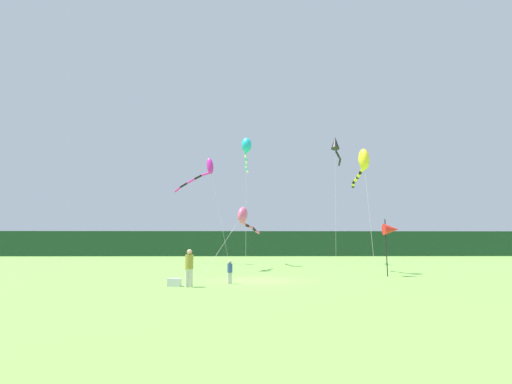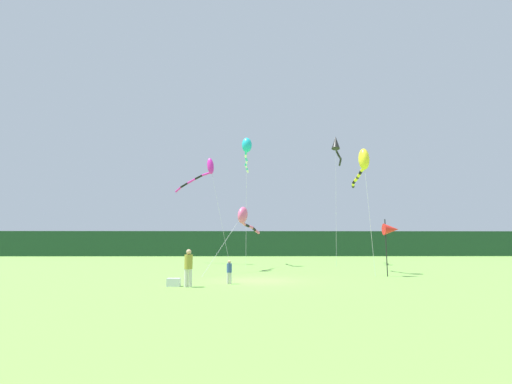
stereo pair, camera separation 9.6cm
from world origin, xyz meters
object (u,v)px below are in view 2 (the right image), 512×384
Objects in this scene: banner_flag_pole at (391,230)px; kite_rainbow at (244,217)px; kite_cyan at (247,148)px; kite_yellow at (363,162)px; person_adult at (188,266)px; kite_magenta at (206,170)px; cooler_box at (174,282)px; kite_black at (336,145)px; person_child at (229,271)px.

banner_flag_pole is 10.35m from kite_rainbow.
banner_flag_pole is 16.25m from kite_cyan.
kite_cyan is at bearing 88.65° from kite_rainbow.
kite_yellow is 9.30m from kite_rainbow.
kite_magenta is at bearing 95.08° from person_adult.
kite_rainbow is at bearing -66.72° from kite_magenta.
kite_yellow is 12.51m from kite_cyan.
kite_magenta is (-1.07, 19.57, 9.12)m from cooler_box.
kite_magenta is (-13.00, 14.37, 6.55)m from banner_flag_pole.
person_child is at bearing -118.57° from kite_black.
kite_cyan is at bearing 131.11° from kite_yellow.
kite_yellow reaches higher than cooler_box.
kite_black is 14.36m from kite_rainbow.
banner_flag_pole is at bearing 23.85° from person_child.
kite_cyan is 1.11× the size of kite_magenta.
kite_black is at bearing 13.72° from kite_cyan.
kite_yellow is 17.43m from kite_magenta.
person_adult is at bearing -98.25° from kite_cyan.
kite_magenta is at bearing 174.83° from kite_black.
cooler_box is at bearing -156.45° from banner_flag_pole.
kite_cyan is 9.12m from kite_rainbow.
kite_yellow is (-0.91, 1.96, 4.64)m from banner_flag_pole.
person_adult is at bearing -102.11° from kite_rainbow.
kite_rainbow is at bearing 73.89° from cooler_box.
kite_yellow reaches higher than person_adult.
cooler_box is at bearing -122.92° from kite_black.
cooler_box is at bearing -106.11° from kite_rainbow.
kite_black is (-0.02, 13.20, 8.84)m from banner_flag_pole.
person_adult reaches higher than person_child.
kite_cyan reaches higher than kite_magenta.
kite_magenta is at bearing 100.72° from person_child.
cooler_box is at bearing -157.60° from person_child.
kite_rainbow is (-8.07, 3.05, -3.48)m from kite_yellow.
person_child is 18.31m from kite_cyan.
kite_magenta reaches higher than kite_rainbow.
kite_rainbow is at bearing -91.35° from kite_cyan.
cooler_box is 13.27m from banner_flag_pole.
kite_black reaches higher than banner_flag_pole.
kite_rainbow is at bearing 77.89° from person_adult.
kite_magenta is (-4.17, 3.33, -1.46)m from kite_cyan.
kite_black is 1.19× the size of kite_magenta.
person_adult is 24.27m from kite_black.
kite_rainbow is (-0.14, -6.03, -6.85)m from kite_cyan.
banner_flag_pole is (11.93, 5.20, 2.58)m from cooler_box.
banner_flag_pole is 0.41× the size of kite_yellow.
kite_cyan is at bearing 81.75° from person_adult.
banner_flag_pole is 0.44× the size of kite_rainbow.
kite_cyan is 1.51× the size of kite_rainbow.
kite_black is (11.91, 18.40, 11.41)m from cooler_box.
banner_flag_pole reaches higher than cooler_box.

